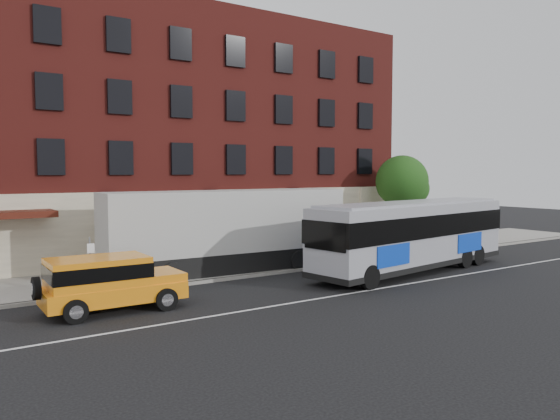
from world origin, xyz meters
TOP-DOWN VIEW (x-y plane):
  - ground at (0.00, 0.00)m, footprint 120.00×120.00m
  - sidewalk at (0.00, 9.00)m, footprint 60.00×6.00m
  - kerb at (0.00, 6.00)m, footprint 60.00×0.25m
  - lane_line at (0.00, 0.50)m, footprint 60.00×0.12m
  - building at (-0.01, 16.92)m, footprint 30.00×12.10m
  - sign_pole at (-8.50, 6.15)m, footprint 0.30×0.20m
  - street_tree at (13.54, 9.48)m, footprint 3.60×3.60m
  - city_bus at (7.00, 2.58)m, footprint 13.64×4.67m
  - yellow_suv at (-8.67, 3.29)m, footprint 5.44×2.45m
  - shipping_container at (-1.15, 7.60)m, footprint 12.87×3.23m

SIDE VIEW (x-z plane):
  - ground at x=0.00m, z-range 0.00..0.00m
  - lane_line at x=0.00m, z-range 0.00..0.01m
  - sidewalk at x=0.00m, z-range 0.00..0.15m
  - kerb at x=0.00m, z-range 0.00..0.15m
  - yellow_suv at x=-8.67m, z-range 0.15..2.22m
  - sign_pole at x=-8.50m, z-range 0.20..2.70m
  - city_bus at x=7.00m, z-range 0.19..3.86m
  - shipping_container at x=-1.15m, z-range -0.02..4.23m
  - street_tree at x=13.54m, z-range 1.31..7.51m
  - building at x=-0.01m, z-range 0.08..15.08m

